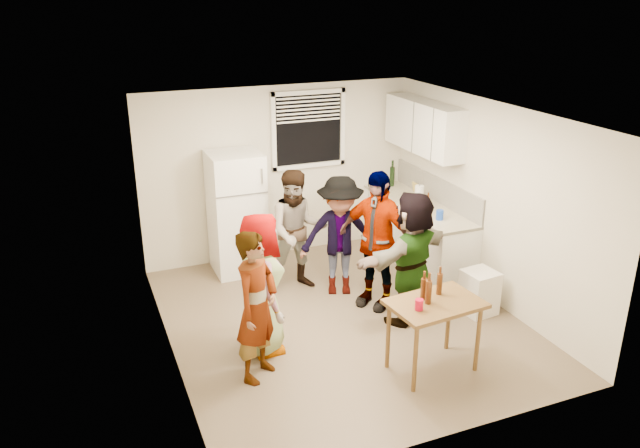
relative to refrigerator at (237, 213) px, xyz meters
name	(u,v)px	position (x,y,z in m)	size (l,w,h in m)	color
room	(341,320)	(0.75, -1.88, -0.85)	(4.00, 4.50, 2.50)	beige
window	(309,129)	(1.20, 0.33, 1.00)	(1.12, 0.10, 1.06)	white
refrigerator	(237,213)	(0.00, 0.00, 0.00)	(0.70, 0.70, 1.70)	white
counter_lower	(417,235)	(2.45, -0.73, -0.42)	(0.60, 2.20, 0.86)	white
countertop	(419,205)	(2.45, -0.73, 0.03)	(0.64, 2.22, 0.04)	beige
backsplash	(437,189)	(2.74, -0.73, 0.23)	(0.03, 2.20, 0.36)	beige
upper_cabinets	(424,127)	(2.58, -0.53, 1.10)	(0.34, 1.60, 0.70)	white
kettle	(421,207)	(2.40, -0.87, 0.05)	(0.25, 0.21, 0.21)	silver
paper_towel	(419,204)	(2.43, -0.76, 0.05)	(0.13, 0.13, 0.28)	white
wine_bottle	(392,186)	(2.50, 0.16, 0.05)	(0.08, 0.08, 0.30)	black
beer_bottle_counter	(427,213)	(2.35, -1.12, 0.05)	(0.06, 0.06, 0.22)	#47230C
blue_cup	(439,220)	(2.37, -1.39, 0.05)	(0.10, 0.10, 0.13)	blue
picture_frame	(416,188)	(2.67, -0.28, 0.13)	(0.02, 0.18, 0.15)	gold
trash_bin	(479,294)	(2.39, -2.33, -0.60)	(0.37, 0.37, 0.55)	silver
serving_table	(431,368)	(1.21, -3.16, -0.85)	(0.93, 0.62, 0.79)	brown
beer_bottle_table	(428,303)	(1.12, -3.16, -0.06)	(0.07, 0.07, 0.25)	#47230C
red_cup	(419,310)	(0.97, -3.24, -0.06)	(0.08, 0.08, 0.11)	#B90928
guest_grey	(263,349)	(-0.32, -2.14, -0.85)	(0.78, 1.59, 0.51)	gray
guest_stripe	(259,375)	(-0.50, -2.59, -0.85)	(0.58, 1.59, 0.38)	#141933
guest_back_left	(298,287)	(0.58, -0.85, -0.85)	(0.79, 1.62, 0.61)	brown
guest_back_right	(339,291)	(1.03, -1.18, -0.85)	(1.02, 1.58, 0.59)	#3C3C41
guest_black	(374,304)	(1.31, -1.65, -0.85)	(1.03, 1.75, 0.43)	black
guest_orange	(408,318)	(1.52, -2.14, -0.85)	(1.49, 1.61, 0.48)	#DE6841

